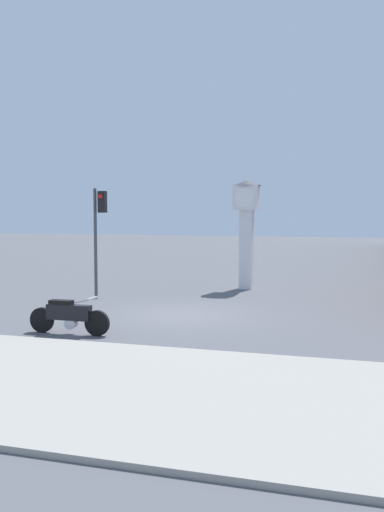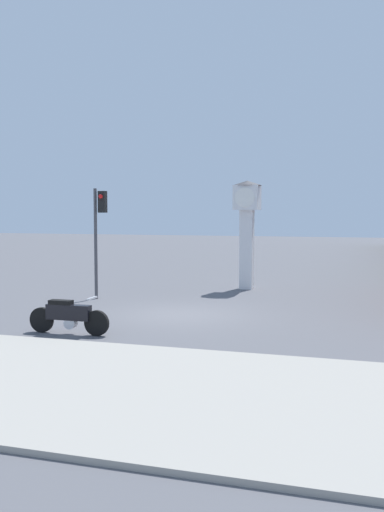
{
  "view_description": "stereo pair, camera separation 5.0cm",
  "coord_description": "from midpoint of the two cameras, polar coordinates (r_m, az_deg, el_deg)",
  "views": [
    {
      "loc": [
        5.55,
        -17.04,
        3.25
      ],
      "look_at": [
        -0.04,
        1.44,
        1.77
      ],
      "focal_mm": 40.0,
      "sensor_mm": 36.0,
      "label": 1
    },
    {
      "loc": [
        5.6,
        -17.02,
        3.25
      ],
      "look_at": [
        -0.04,
        1.44,
        1.77
      ],
      "focal_mm": 40.0,
      "sensor_mm": 36.0,
      "label": 2
    }
  ],
  "objects": [
    {
      "name": "motorcycle",
      "position": [
        15.62,
        -12.31,
        -5.87
      ],
      "size": [
        2.31,
        0.5,
        1.02
      ],
      "rotation": [
        0.0,
        0.0,
        0.01
      ],
      "color": "black",
      "rests_on": "ground_plane"
    },
    {
      "name": "traffic_light",
      "position": [
        21.5,
        -9.37,
        3.26
      ],
      "size": [
        0.5,
        0.35,
        4.13
      ],
      "color": "#47474C",
      "rests_on": "ground_plane"
    },
    {
      "name": "clock_tower",
      "position": [
        24.21,
        5.43,
        3.88
      ],
      "size": [
        1.23,
        1.23,
        4.58
      ],
      "color": "white",
      "rests_on": "ground_plane"
    },
    {
      "name": "sidewalk_strip",
      "position": [
        11.4,
        -13.55,
        -12.02
      ],
      "size": [
        36.0,
        6.0,
        0.1
      ],
      "color": "#9E998E",
      "rests_on": "ground_plane"
    },
    {
      "name": "ground_plane",
      "position": [
        18.21,
        -1.29,
        -5.88
      ],
      "size": [
        120.0,
        120.0,
        0.0
      ],
      "primitive_type": "plane",
      "color": "#56565B"
    }
  ]
}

